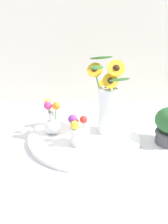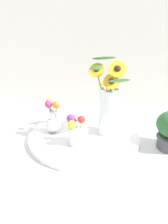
# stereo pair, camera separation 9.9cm
# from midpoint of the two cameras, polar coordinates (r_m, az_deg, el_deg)

# --- Properties ---
(ground_plane) EXTENTS (6.00, 6.00, 0.00)m
(ground_plane) POSITION_cam_midpoint_polar(r_m,az_deg,el_deg) (1.01, 4.77, -8.42)
(ground_plane) COLOR silver
(serving_tray) EXTENTS (0.52, 0.52, 0.02)m
(serving_tray) POSITION_cam_midpoint_polar(r_m,az_deg,el_deg) (1.05, 2.72, -6.46)
(serving_tray) COLOR white
(serving_tray) RESTS_ON ground_plane
(mason_jar_sunflowers) EXTENTS (0.20, 0.23, 0.36)m
(mason_jar_sunflowers) POSITION_cam_midpoint_polar(r_m,az_deg,el_deg) (1.02, 9.28, 1.95)
(mason_jar_sunflowers) COLOR silver
(mason_jar_sunflowers) RESTS_ON serving_tray
(vase_small_center) EXTENTS (0.09, 0.09, 0.14)m
(vase_small_center) POSITION_cam_midpoint_polar(r_m,az_deg,el_deg) (0.94, 1.13, -5.24)
(vase_small_center) COLOR white
(vase_small_center) RESTS_ON serving_tray
(vase_bulb_right) EXTENTS (0.08, 0.09, 0.17)m
(vase_bulb_right) POSITION_cam_midpoint_polar(r_m,az_deg,el_deg) (1.04, -5.55, -1.80)
(vase_bulb_right) COLOR white
(vase_bulb_right) RESTS_ON serving_tray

